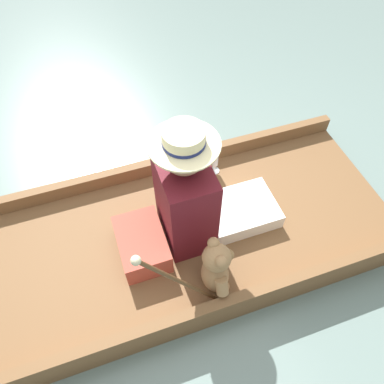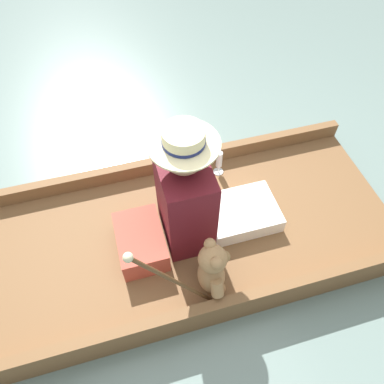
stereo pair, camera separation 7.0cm
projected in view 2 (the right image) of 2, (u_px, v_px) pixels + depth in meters
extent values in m
plane|color=slate|center=(182.00, 243.00, 2.45)|extent=(16.00, 16.00, 0.00)
cube|color=brown|center=(182.00, 237.00, 2.40)|extent=(1.13, 2.69, 0.13)
cube|color=brown|center=(162.00, 164.00, 2.61)|extent=(0.06, 2.69, 0.11)
cube|color=brown|center=(207.00, 310.00, 1.99)|extent=(0.06, 2.69, 0.11)
cube|color=#B24738|center=(141.00, 242.00, 2.21)|extent=(0.38, 0.27, 0.16)
cube|color=white|center=(241.00, 213.00, 2.37)|extent=(0.34, 0.45, 0.11)
cube|color=#5B141E|center=(185.00, 203.00, 2.11)|extent=(0.38, 0.27, 0.60)
cube|color=beige|center=(209.00, 193.00, 2.10)|extent=(0.04, 0.01, 0.33)
cube|color=white|center=(203.00, 176.00, 2.13)|extent=(0.02, 0.01, 0.36)
cube|color=white|center=(215.00, 205.00, 2.01)|extent=(0.02, 0.01, 0.36)
sphere|color=tan|center=(184.00, 154.00, 1.79)|extent=(0.21, 0.21, 0.21)
cylinder|color=beige|center=(184.00, 144.00, 1.73)|extent=(0.35, 0.35, 0.01)
cylinder|color=beige|center=(183.00, 137.00, 1.70)|extent=(0.20, 0.20, 0.08)
cylinder|color=navy|center=(184.00, 141.00, 1.72)|extent=(0.21, 0.21, 0.02)
ellipsoid|color=#9E754C|center=(211.00, 275.00, 2.03)|extent=(0.18, 0.15, 0.26)
sphere|color=#9E754C|center=(213.00, 259.00, 1.88)|extent=(0.15, 0.15, 0.15)
sphere|color=olive|center=(225.00, 257.00, 1.90)|extent=(0.06, 0.06, 0.06)
sphere|color=#9E754C|center=(210.00, 244.00, 1.86)|extent=(0.06, 0.06, 0.06)
sphere|color=#9E754C|center=(217.00, 263.00, 1.80)|extent=(0.06, 0.06, 0.06)
cylinder|color=#9E754C|center=(206.00, 256.00, 2.05)|extent=(0.10, 0.07, 0.11)
cylinder|color=#9E754C|center=(217.00, 288.00, 1.94)|extent=(0.10, 0.07, 0.11)
sphere|color=#9E754C|center=(214.00, 273.00, 2.14)|extent=(0.07, 0.07, 0.07)
sphere|color=#9E754C|center=(219.00, 288.00, 2.09)|extent=(0.07, 0.07, 0.07)
cylinder|color=silver|center=(218.00, 172.00, 2.64)|extent=(0.07, 0.07, 0.01)
cylinder|color=silver|center=(218.00, 168.00, 2.61)|extent=(0.01, 0.01, 0.06)
cylinder|color=silver|center=(219.00, 159.00, 2.54)|extent=(0.04, 0.04, 0.13)
cylinder|color=brown|center=(177.00, 282.00, 1.77)|extent=(0.02, 0.39, 0.71)
sphere|color=beige|center=(128.00, 257.00, 1.46)|extent=(0.04, 0.04, 0.04)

